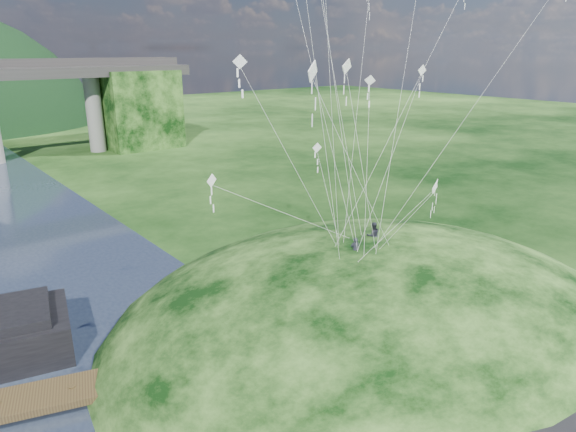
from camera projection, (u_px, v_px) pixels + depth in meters
ground at (301, 391)px, 26.05m from camera, size 320.00×320.00×0.00m
grass_hill at (376, 345)px, 32.76m from camera, size 36.00×32.00×13.00m
footpath at (572, 393)px, 22.63m from camera, size 22.29×5.84×0.83m
wooden_dock at (141, 376)px, 26.44m from camera, size 15.23×6.84×1.09m
kite_flyers at (370, 225)px, 32.76m from camera, size 3.69×1.90×1.84m
kite_swarm at (357, 23)px, 28.17m from camera, size 20.67×13.36×20.85m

